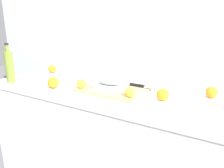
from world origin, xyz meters
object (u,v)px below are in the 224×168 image
object	(u,v)px
white_plate	(109,86)
orange_0	(163,95)
olive_oil_bottle	(10,66)
lemon_0	(130,92)
cutting_board	(112,90)
chef_knife	(144,86)
fish_fillet	(109,82)

from	to	relation	value
white_plate	orange_0	distance (m)	0.39
olive_oil_bottle	orange_0	bearing A→B (deg)	9.58
lemon_0	orange_0	distance (m)	0.20
cutting_board	chef_knife	size ratio (longest dim) A/B	1.53
cutting_board	orange_0	distance (m)	0.36
olive_oil_bottle	orange_0	world-z (taller)	olive_oil_bottle
cutting_board	fish_fillet	bearing A→B (deg)	153.49
olive_oil_bottle	cutting_board	bearing A→B (deg)	14.21
chef_knife	white_plate	bearing A→B (deg)	-153.01
cutting_board	lemon_0	distance (m)	0.21
cutting_board	fish_fillet	size ratio (longest dim) A/B	2.49
lemon_0	orange_0	size ratio (longest dim) A/B	0.79
cutting_board	fish_fillet	xyz separation A→B (m)	(-0.04, 0.02, 0.04)
chef_knife	orange_0	bearing A→B (deg)	-35.10
fish_fillet	chef_knife	xyz separation A→B (m)	(0.22, 0.10, -0.02)
cutting_board	chef_knife	xyz separation A→B (m)	(0.18, 0.12, 0.02)
cutting_board	orange_0	world-z (taller)	orange_0
fish_fillet	olive_oil_bottle	distance (m)	0.80
fish_fillet	chef_knife	bearing A→B (deg)	24.69
chef_knife	olive_oil_bottle	world-z (taller)	olive_oil_bottle
chef_knife	lemon_0	size ratio (longest dim) A/B	4.96
orange_0	white_plate	bearing A→B (deg)	176.08
lemon_0	fish_fillet	bearing A→B (deg)	151.71
fish_fillet	chef_knife	world-z (taller)	fish_fillet
white_plate	chef_knife	size ratio (longest dim) A/B	0.82
chef_knife	lemon_0	world-z (taller)	lemon_0
orange_0	olive_oil_bottle	bearing A→B (deg)	-170.42
fish_fillet	white_plate	bearing A→B (deg)	90.00
fish_fillet	lemon_0	world-z (taller)	lemon_0
white_plate	olive_oil_bottle	distance (m)	0.80
olive_oil_bottle	fish_fillet	bearing A→B (deg)	16.24
cutting_board	fish_fillet	distance (m)	0.06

